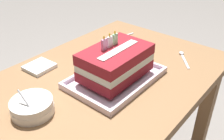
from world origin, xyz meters
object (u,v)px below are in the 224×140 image
object	(u,v)px
foil_tray	(115,78)
bowl_stack	(32,107)
birthday_cake	(116,62)
serving_spoon_by_bowls	(117,38)
napkin_pile	(39,67)
serving_spoon_near_tray	(183,56)

from	to	relation	value
foil_tray	bowl_stack	xyz separation A→B (m)	(-0.31, 0.08, 0.02)
foil_tray	birthday_cake	bearing A→B (deg)	90.00
serving_spoon_by_bowls	napkin_pile	bearing A→B (deg)	172.15
birthday_cake	serving_spoon_near_tray	xyz separation A→B (m)	(0.34, -0.11, -0.07)
serving_spoon_near_tray	foil_tray	bearing A→B (deg)	161.25
napkin_pile	foil_tray	bearing A→B (deg)	-65.51
serving_spoon_near_tray	serving_spoon_by_bowls	world-z (taller)	same
foil_tray	napkin_pile	size ratio (longest dim) A/B	3.19
birthday_cake	bowl_stack	bearing A→B (deg)	165.07
serving_spoon_near_tray	birthday_cake	bearing A→B (deg)	161.23
birthday_cake	napkin_pile	distance (m)	0.33
serving_spoon_by_bowls	napkin_pile	xyz separation A→B (m)	(-0.43, 0.06, 0.00)
bowl_stack	serving_spoon_by_bowls	bearing A→B (deg)	13.80
serving_spoon_near_tray	napkin_pile	bearing A→B (deg)	139.05
serving_spoon_by_bowls	serving_spoon_near_tray	bearing A→B (deg)	-83.81
foil_tray	serving_spoon_by_bowls	world-z (taller)	foil_tray
bowl_stack	napkin_pile	bearing A→B (deg)	49.37
bowl_stack	serving_spoon_near_tray	world-z (taller)	bowl_stack
foil_tray	napkin_pile	xyz separation A→B (m)	(-0.13, 0.29, 0.00)
foil_tray	serving_spoon_near_tray	bearing A→B (deg)	-18.75
birthday_cake	bowl_stack	distance (m)	0.33
serving_spoon_near_tray	napkin_pile	world-z (taller)	napkin_pile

